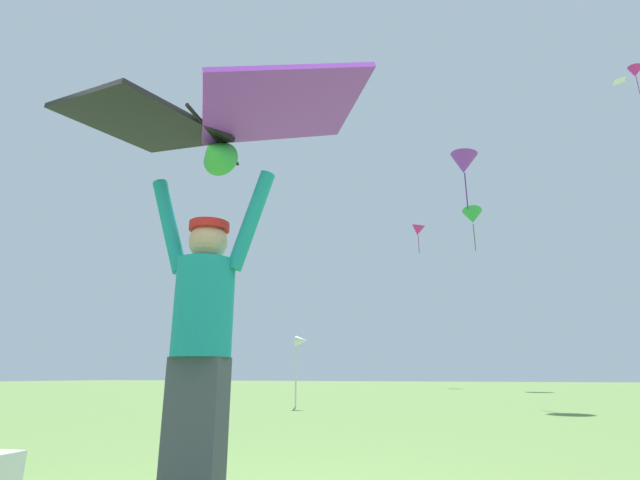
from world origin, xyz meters
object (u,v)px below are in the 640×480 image
held_stunt_kite (210,123)px  distant_kite_magenta_mid_left (418,230)px  distant_kite_purple_low_right (464,164)px  marker_flag (301,345)px  distant_kite_white_overhead_distant (619,81)px  kite_flyer_person (202,336)px  distant_kite_green_high_left (472,217)px  distant_kite_magenta_low_left (635,72)px

held_stunt_kite → distant_kite_magenta_mid_left: distant_kite_magenta_mid_left is taller
distant_kite_magenta_mid_left → distant_kite_purple_low_right: 21.08m
distant_kite_purple_low_right → marker_flag: size_ratio=1.22×
distant_kite_purple_low_right → distant_kite_white_overhead_distant: (9.47, 17.88, 12.32)m
held_stunt_kite → kite_flyer_person: bearing=100.3°
distant_kite_green_high_left → distant_kite_magenta_low_left: bearing=-33.1°
distant_kite_purple_low_right → distant_kite_green_high_left: (-0.58, 14.84, 2.92)m
distant_kite_white_overhead_distant → distant_kite_magenta_low_left: bearing=-100.0°
distant_kite_magenta_mid_left → distant_kite_magenta_low_left: size_ratio=1.57×
distant_kite_magenta_mid_left → distant_kite_white_overhead_distant: (14.39, -2.22, 8.28)m
distant_kite_magenta_mid_left → distant_kite_white_overhead_distant: size_ratio=2.38×
held_stunt_kite → distant_kite_green_high_left: 28.94m
distant_kite_white_overhead_distant → distant_kite_green_high_left: bearing=-163.2°
held_stunt_kite → marker_flag: (-3.09, 8.44, -0.82)m
distant_kite_magenta_low_left → distant_kite_white_overhead_distant: (1.52, 8.60, 4.67)m
kite_flyer_person → distant_kite_white_overhead_distant: distant_kite_white_overhead_distant is taller
held_stunt_kite → distant_kite_purple_low_right: 13.97m
distant_kite_magenta_mid_left → distant_kite_green_high_left: size_ratio=0.82×
distant_kite_purple_low_right → distant_kite_green_high_left: bearing=92.2°
distant_kite_magenta_low_left → distant_kite_purple_low_right: 14.41m
distant_kite_purple_low_right → distant_kite_green_high_left: 15.14m
distant_kite_purple_low_right → distant_kite_white_overhead_distant: 23.69m
kite_flyer_person → distant_kite_green_high_left: (0.22, 27.66, 9.49)m
marker_flag → distant_kite_green_high_left: bearing=80.3°
kite_flyer_person → distant_kite_magenta_mid_left: (-4.13, 32.92, 10.61)m
held_stunt_kite → distant_kite_green_high_left: (0.21, 27.75, 8.18)m
held_stunt_kite → distant_kite_magenta_low_left: size_ratio=1.35×
distant_kite_magenta_mid_left → marker_flag: distant_kite_magenta_mid_left is taller
kite_flyer_person → distant_kite_magenta_low_left: (8.75, 22.10, 14.22)m
distant_kite_white_overhead_distant → held_stunt_kite: bearing=-108.4°
distant_kite_white_overhead_distant → marker_flag: (-13.34, -22.36, -18.40)m
distant_kite_white_overhead_distant → marker_flag: size_ratio=0.62×
distant_kite_magenta_mid_left → distant_kite_purple_low_right: (4.93, -20.10, -4.04)m
distant_kite_magenta_mid_left → distant_kite_purple_low_right: size_ratio=1.21×
distant_kite_purple_low_right → kite_flyer_person: bearing=-93.6°
distant_kite_magenta_low_left → held_stunt_kite: bearing=-111.5°
held_stunt_kite → distant_kite_magenta_mid_left: size_ratio=0.86×
distant_kite_magenta_low_left → distant_kite_purple_low_right: distant_kite_magenta_low_left is taller
kite_flyer_person → distant_kite_purple_low_right: 14.43m
held_stunt_kite → distant_kite_white_overhead_distant: (10.25, 30.79, 17.58)m
held_stunt_kite → distant_kite_purple_low_right: distant_kite_purple_low_right is taller
kite_flyer_person → marker_flag: 8.91m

